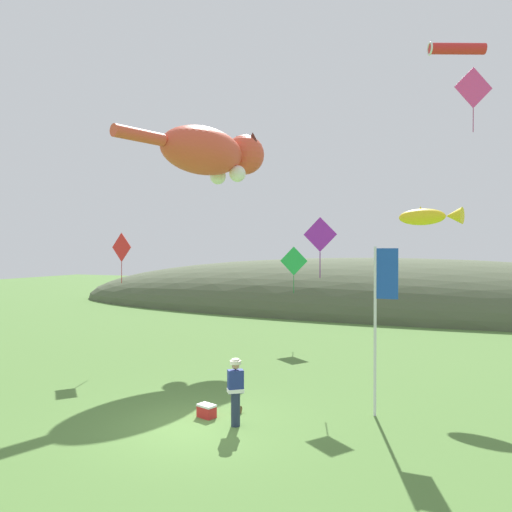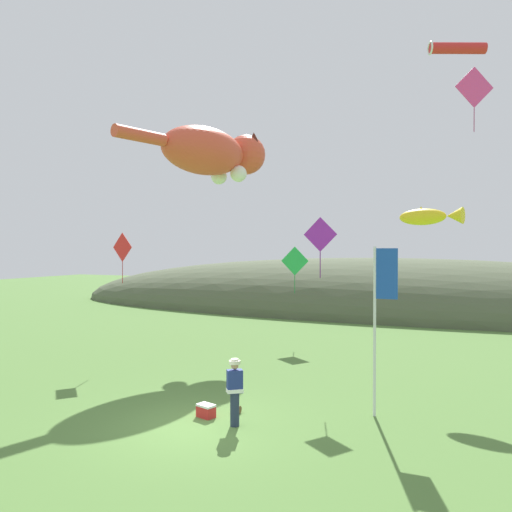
# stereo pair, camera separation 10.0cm
# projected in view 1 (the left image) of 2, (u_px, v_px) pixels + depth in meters

# --- Properties ---
(ground_plane) EXTENTS (120.00, 120.00, 0.00)m
(ground_plane) POSITION_uv_depth(u_px,v_px,m) (196.00, 427.00, 13.05)
(ground_plane) COLOR #517A38
(distant_hill_ridge) EXTENTS (54.59, 15.70, 7.99)m
(distant_hill_ridge) POSITION_uv_depth(u_px,v_px,m) (376.00, 310.00, 38.20)
(distant_hill_ridge) COLOR #4C563D
(distant_hill_ridge) RESTS_ON ground
(festival_attendant) EXTENTS (0.49, 0.47, 1.77)m
(festival_attendant) POSITION_uv_depth(u_px,v_px,m) (236.00, 390.00, 13.10)
(festival_attendant) COLOR #232D47
(festival_attendant) RESTS_ON ground
(kite_spool) EXTENTS (0.16, 0.22, 0.22)m
(kite_spool) POSITION_uv_depth(u_px,v_px,m) (238.00, 410.00, 14.11)
(kite_spool) COLOR olive
(kite_spool) RESTS_ON ground
(picnic_cooler) EXTENTS (0.56, 0.46, 0.36)m
(picnic_cooler) POSITION_uv_depth(u_px,v_px,m) (207.00, 411.00, 13.78)
(picnic_cooler) COLOR red
(picnic_cooler) RESTS_ON ground
(festival_banner_pole) EXTENTS (0.66, 0.08, 4.73)m
(festival_banner_pole) POSITION_uv_depth(u_px,v_px,m) (380.00, 305.00, 13.81)
(festival_banner_pole) COLOR silver
(festival_banner_pole) RESTS_ON ground
(kite_giant_cat) EXTENTS (3.90, 8.67, 2.72)m
(kite_giant_cat) POSITION_uv_depth(u_px,v_px,m) (213.00, 153.00, 24.52)
(kite_giant_cat) COLOR #E04C33
(kite_fish_windsock) EXTENTS (2.34, 1.12, 0.70)m
(kite_fish_windsock) POSITION_uv_depth(u_px,v_px,m) (429.00, 217.00, 17.99)
(kite_fish_windsock) COLOR yellow
(kite_tube_streamer) EXTENTS (1.85, 1.12, 0.44)m
(kite_tube_streamer) POSITION_uv_depth(u_px,v_px,m) (456.00, 49.00, 16.36)
(kite_tube_streamer) COLOR red
(kite_diamond_pink) EXTENTS (1.33, 0.80, 2.44)m
(kite_diamond_pink) POSITION_uv_depth(u_px,v_px,m) (473.00, 88.00, 18.74)
(kite_diamond_pink) COLOR #E53F8C
(kite_diamond_green) EXTENTS (1.46, 0.05, 2.36)m
(kite_diamond_green) POSITION_uv_depth(u_px,v_px,m) (294.00, 261.00, 25.07)
(kite_diamond_green) COLOR green
(kite_diamond_violet) EXTENTS (1.20, 0.05, 2.10)m
(kite_diamond_violet) POSITION_uv_depth(u_px,v_px,m) (320.00, 235.00, 17.21)
(kite_diamond_violet) COLOR purple
(kite_diamond_red) EXTENTS (1.20, 0.31, 2.13)m
(kite_diamond_red) POSITION_uv_depth(u_px,v_px,m) (122.00, 248.00, 21.00)
(kite_diamond_red) COLOR red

